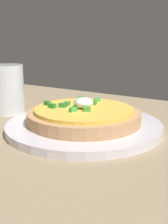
% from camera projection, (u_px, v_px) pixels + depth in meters
% --- Properties ---
extents(dining_table, '(1.23, 0.81, 0.02)m').
position_uv_depth(dining_table, '(46.00, 142.00, 0.51)').
color(dining_table, '#988262').
rests_on(dining_table, ground).
extents(plate, '(0.29, 0.29, 0.01)m').
position_uv_depth(plate, '(84.00, 126.00, 0.54)').
color(plate, silver).
rests_on(plate, dining_table).
extents(pizza, '(0.21, 0.21, 0.05)m').
position_uv_depth(pizza, '(84.00, 115.00, 0.54)').
color(pizza, tan).
rests_on(pizza, plate).
extents(cup_far, '(0.08, 0.08, 0.11)m').
position_uv_depth(cup_far, '(7.00, 91.00, 0.65)').
color(cup_far, silver).
rests_on(cup_far, dining_table).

